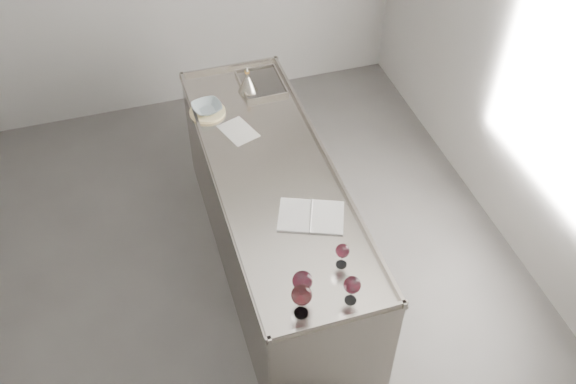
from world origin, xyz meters
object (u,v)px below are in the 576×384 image
object	(u,v)px
ceramic_bowl	(207,108)
wine_funnel	(248,84)
wine_glass_left	(302,282)
wine_glass_middle	(302,296)
notebook	(311,216)
counter	(274,220)
wine_glass_right	(352,285)
wine_glass_small	(342,252)

from	to	relation	value
ceramic_bowl	wine_funnel	world-z (taller)	wine_funnel
ceramic_bowl	wine_funnel	xyz separation A→B (m)	(0.34, 0.17, 0.02)
wine_glass_left	wine_glass_middle	bearing A→B (deg)	-110.74
wine_glass_middle	notebook	distance (m)	0.70
ceramic_bowl	counter	bearing A→B (deg)	-68.52
wine_glass_right	wine_glass_middle	bearing A→B (deg)	-180.00
wine_glass_right	wine_funnel	xyz separation A→B (m)	(-0.05, 1.95, -0.06)
counter	wine_glass_left	bearing A→B (deg)	-97.45
counter	notebook	xyz separation A→B (m)	(0.10, -0.45, 0.47)
counter	wine_funnel	xyz separation A→B (m)	(0.06, 0.87, 0.53)
counter	notebook	size ratio (longest dim) A/B	5.30
wine_glass_small	wine_funnel	world-z (taller)	wine_funnel
counter	wine_glass_small	bearing A→B (deg)	-80.09
counter	wine_glass_right	world-z (taller)	wine_glass_right
wine_glass_middle	notebook	xyz separation A→B (m)	(0.26, 0.63, -0.14)
wine_glass_left	ceramic_bowl	size ratio (longest dim) A/B	1.03
wine_glass_left	wine_funnel	distance (m)	1.88
wine_glass_left	notebook	size ratio (longest dim) A/B	0.46
wine_glass_middle	wine_glass_left	bearing A→B (deg)	69.26
wine_glass_small	wine_funnel	xyz separation A→B (m)	(-0.09, 1.71, -0.05)
wine_glass_middle	ceramic_bowl	distance (m)	1.79
counter	ceramic_bowl	size ratio (longest dim) A/B	11.93
counter	ceramic_bowl	xyz separation A→B (m)	(-0.28, 0.70, 0.51)
wine_glass_middle	notebook	world-z (taller)	wine_glass_middle
ceramic_bowl	wine_glass_left	bearing A→B (deg)	-85.13
ceramic_bowl	wine_funnel	bearing A→B (deg)	26.49
wine_glass_left	wine_glass_small	distance (m)	0.32
wine_glass_middle	ceramic_bowl	xyz separation A→B (m)	(-0.11, 1.78, -0.10)
wine_funnel	wine_glass_left	bearing A→B (deg)	-95.88
counter	notebook	distance (m)	0.66
wine_glass_small	wine_glass_left	bearing A→B (deg)	-150.82
wine_glass_left	wine_glass_right	distance (m)	0.25
notebook	wine_glass_left	bearing A→B (deg)	-91.14
wine_funnel	wine_glass_small	bearing A→B (deg)	-87.13
wine_glass_middle	wine_glass_right	bearing A→B (deg)	0.00
wine_glass_small	ceramic_bowl	size ratio (longest dim) A/B	0.78
notebook	wine_funnel	world-z (taller)	wine_funnel
counter	wine_glass_right	xyz separation A→B (m)	(0.11, -1.08, 0.60)
wine_glass_small	wine_funnel	size ratio (longest dim) A/B	0.74
wine_glass_left	notebook	world-z (taller)	wine_glass_left
wine_glass_small	ceramic_bowl	bearing A→B (deg)	105.32
wine_glass_middle	wine_glass_right	xyz separation A→B (m)	(0.27, 0.00, -0.02)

